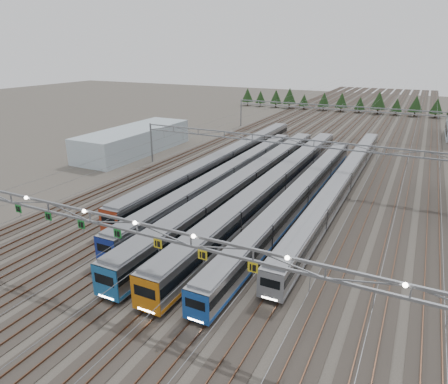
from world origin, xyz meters
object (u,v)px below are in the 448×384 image
at_px(train_d, 276,184).
at_px(gantry_far, 336,111).
at_px(train_c, 247,182).
at_px(gantry_mid, 282,145).
at_px(train_b, 227,177).
at_px(west_shed, 135,140).
at_px(train_f, 343,181).
at_px(train_e, 300,195).
at_px(train_a, 226,160).
at_px(gantry_near, 136,230).

bearing_deg(train_d, gantry_far, 92.40).
bearing_deg(train_c, gantry_far, 87.64).
xyz_separation_m(train_c, gantry_mid, (2.25, 9.69, 4.18)).
relative_size(train_b, gantry_mid, 1.05).
height_order(train_d, west_shed, west_shed).
bearing_deg(west_shed, train_f, -7.86).
distance_m(train_c, train_e, 9.10).
bearing_deg(train_a, train_e, -33.52).
height_order(train_d, gantry_near, gantry_near).
bearing_deg(west_shed, gantry_mid, -7.61).
height_order(gantry_mid, gantry_far, same).
xyz_separation_m(train_c, west_shed, (-34.06, 14.54, 0.50)).
bearing_deg(west_shed, gantry_far, 47.87).
distance_m(train_d, west_shed, 40.85).
height_order(train_c, train_f, train_c).
height_order(gantry_near, west_shed, gantry_near).
relative_size(gantry_mid, gantry_far, 1.00).
bearing_deg(gantry_near, train_e, 76.85).
bearing_deg(train_a, gantry_near, -74.72).
bearing_deg(train_b, train_e, -12.34).
distance_m(train_a, train_f, 22.65).
height_order(train_a, train_f, train_a).
bearing_deg(gantry_near, train_f, 73.61).
bearing_deg(train_a, gantry_far, 75.69).
xyz_separation_m(train_e, gantry_near, (-6.80, -29.10, 5.14)).
height_order(train_b, train_f, train_b).
height_order(train_c, west_shed, west_shed).
xyz_separation_m(train_b, west_shed, (-29.56, 12.92, 0.68)).
xyz_separation_m(gantry_near, gantry_far, (0.05, 85.12, -0.70)).
xyz_separation_m(train_d, gantry_mid, (-2.25, 8.62, 4.15)).
relative_size(train_b, train_e, 0.96).
distance_m(train_f, gantry_far, 48.26).
relative_size(train_b, gantry_far, 1.05).
distance_m(train_d, gantry_mid, 9.83).
distance_m(train_a, gantry_mid, 12.05).
bearing_deg(train_f, train_e, -115.81).
height_order(train_a, west_shed, west_shed).
relative_size(train_a, train_c, 1.00).
bearing_deg(gantry_far, gantry_mid, -90.00).
bearing_deg(train_b, gantry_mid, 50.08).
distance_m(train_f, west_shed, 48.02).
height_order(train_a, gantry_near, gantry_near).
xyz_separation_m(gantry_mid, gantry_far, (0.00, 45.00, 0.00)).
relative_size(train_f, gantry_far, 1.21).
height_order(train_c, gantry_far, gantry_far).
height_order(train_b, gantry_near, gantry_near).
bearing_deg(train_e, train_c, 171.58).
xyz_separation_m(train_a, train_b, (4.50, -8.97, -0.14)).
relative_size(train_b, train_d, 0.87).
distance_m(train_f, gantry_near, 40.36).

